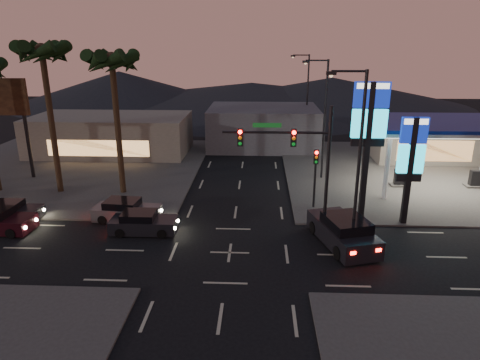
{
  "coord_description": "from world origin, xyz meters",
  "views": [
    {
      "loc": [
        1.57,
        -21.59,
        11.34
      ],
      "look_at": [
        0.4,
        4.06,
        3.0
      ],
      "focal_mm": 32.0,
      "sensor_mm": 36.0,
      "label": 1
    }
  ],
  "objects_px": {
    "car_lane_b_front": "(126,211)",
    "pylon_sign_tall": "(369,124)",
    "suv_station": "(343,231)",
    "pylon_sign_short": "(411,155)",
    "car_lane_b_mid": "(10,212)",
    "car_lane_a_front": "(143,223)",
    "traffic_signal_mast": "(298,155)",
    "gas_station": "(445,126)"
  },
  "relations": [
    {
      "from": "car_lane_b_mid",
      "to": "suv_station",
      "type": "relative_size",
      "value": 0.7
    },
    {
      "from": "suv_station",
      "to": "gas_station",
      "type": "bearing_deg",
      "value": 48.4
    },
    {
      "from": "car_lane_a_front",
      "to": "car_lane_b_front",
      "type": "height_order",
      "value": "car_lane_b_front"
    },
    {
      "from": "gas_station",
      "to": "traffic_signal_mast",
      "type": "height_order",
      "value": "traffic_signal_mast"
    },
    {
      "from": "traffic_signal_mast",
      "to": "car_lane_b_mid",
      "type": "xyz_separation_m",
      "value": [
        -18.62,
        1.96,
        -4.62
      ]
    },
    {
      "from": "car_lane_a_front",
      "to": "traffic_signal_mast",
      "type": "bearing_deg",
      "value": -2.84
    },
    {
      "from": "suv_station",
      "to": "car_lane_b_front",
      "type": "bearing_deg",
      "value": 167.9
    },
    {
      "from": "gas_station",
      "to": "car_lane_a_front",
      "type": "bearing_deg",
      "value": -156.11
    },
    {
      "from": "gas_station",
      "to": "pylon_sign_short",
      "type": "relative_size",
      "value": 1.74
    },
    {
      "from": "pylon_sign_tall",
      "to": "traffic_signal_mast",
      "type": "xyz_separation_m",
      "value": [
        -4.74,
        -3.51,
        -1.17
      ]
    },
    {
      "from": "pylon_sign_tall",
      "to": "suv_station",
      "type": "relative_size",
      "value": 1.55
    },
    {
      "from": "pylon_sign_tall",
      "to": "suv_station",
      "type": "xyz_separation_m",
      "value": [
        -1.98,
        -4.17,
        -5.56
      ]
    },
    {
      "from": "pylon_sign_tall",
      "to": "traffic_signal_mast",
      "type": "bearing_deg",
      "value": -143.48
    },
    {
      "from": "pylon_sign_tall",
      "to": "pylon_sign_short",
      "type": "height_order",
      "value": "pylon_sign_tall"
    },
    {
      "from": "pylon_sign_tall",
      "to": "car_lane_b_front",
      "type": "xyz_separation_m",
      "value": [
        -15.65,
        -1.24,
        -5.73
      ]
    },
    {
      "from": "pylon_sign_short",
      "to": "car_lane_a_front",
      "type": "bearing_deg",
      "value": -172.95
    },
    {
      "from": "car_lane_b_front",
      "to": "pylon_sign_tall",
      "type": "bearing_deg",
      "value": 4.53
    },
    {
      "from": "pylon_sign_short",
      "to": "car_lane_a_front",
      "type": "distance_m",
      "value": 17.17
    },
    {
      "from": "car_lane_a_front",
      "to": "car_lane_b_front",
      "type": "relative_size",
      "value": 0.93
    },
    {
      "from": "traffic_signal_mast",
      "to": "car_lane_b_mid",
      "type": "distance_m",
      "value": 19.29
    },
    {
      "from": "traffic_signal_mast",
      "to": "suv_station",
      "type": "relative_size",
      "value": 1.38
    },
    {
      "from": "pylon_sign_short",
      "to": "car_lane_b_mid",
      "type": "xyz_separation_m",
      "value": [
        -25.86,
        -0.55,
        -4.05
      ]
    },
    {
      "from": "gas_station",
      "to": "car_lane_a_front",
      "type": "relative_size",
      "value": 2.91
    },
    {
      "from": "gas_station",
      "to": "pylon_sign_tall",
      "type": "distance_m",
      "value": 10.01
    },
    {
      "from": "traffic_signal_mast",
      "to": "car_lane_a_front",
      "type": "bearing_deg",
      "value": 177.16
    },
    {
      "from": "car_lane_b_front",
      "to": "car_lane_a_front",
      "type": "bearing_deg",
      "value": -48.66
    },
    {
      "from": "gas_station",
      "to": "suv_station",
      "type": "bearing_deg",
      "value": -131.6
    },
    {
      "from": "car_lane_a_front",
      "to": "car_lane_b_mid",
      "type": "distance_m",
      "value": 9.42
    },
    {
      "from": "car_lane_a_front",
      "to": "car_lane_b_front",
      "type": "distance_m",
      "value": 2.41
    },
    {
      "from": "traffic_signal_mast",
      "to": "car_lane_b_mid",
      "type": "relative_size",
      "value": 1.98
    },
    {
      "from": "pylon_sign_short",
      "to": "traffic_signal_mast",
      "type": "height_order",
      "value": "traffic_signal_mast"
    },
    {
      "from": "car_lane_a_front",
      "to": "car_lane_b_front",
      "type": "bearing_deg",
      "value": 131.34
    },
    {
      "from": "gas_station",
      "to": "car_lane_b_front",
      "type": "distance_m",
      "value": 24.81
    },
    {
      "from": "car_lane_a_front",
      "to": "car_lane_b_mid",
      "type": "relative_size",
      "value": 1.03
    },
    {
      "from": "pylon_sign_tall",
      "to": "car_lane_a_front",
      "type": "relative_size",
      "value": 2.15
    },
    {
      "from": "traffic_signal_mast",
      "to": "pylon_sign_short",
      "type": "bearing_deg",
      "value": 19.13
    },
    {
      "from": "car_lane_b_mid",
      "to": "gas_station",
      "type": "bearing_deg",
      "value": 14.62
    },
    {
      "from": "car_lane_b_front",
      "to": "suv_station",
      "type": "bearing_deg",
      "value": -12.1
    },
    {
      "from": "gas_station",
      "to": "car_lane_b_front",
      "type": "height_order",
      "value": "gas_station"
    },
    {
      "from": "pylon_sign_tall",
      "to": "car_lane_b_mid",
      "type": "xyz_separation_m",
      "value": [
        -23.36,
        -1.55,
        -5.79
      ]
    },
    {
      "from": "pylon_sign_tall",
      "to": "pylon_sign_short",
      "type": "bearing_deg",
      "value": -21.8
    },
    {
      "from": "car_lane_b_front",
      "to": "gas_station",
      "type": "bearing_deg",
      "value": 18.48
    }
  ]
}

